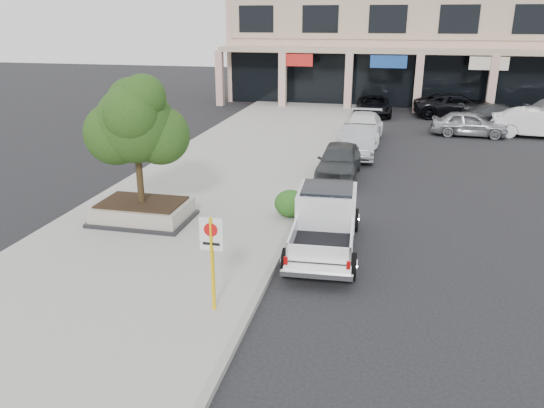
{
  "coord_description": "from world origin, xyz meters",
  "views": [
    {
      "loc": [
        1.39,
        -13.19,
        6.63
      ],
      "look_at": [
        -1.97,
        1.5,
        1.3
      ],
      "focal_mm": 35.0,
      "sensor_mm": 36.0,
      "label": 1
    }
  ],
  "objects": [
    {
      "name": "pickup_truck",
      "position": [
        -0.35,
        1.4,
        0.84
      ],
      "size": [
        2.29,
        5.47,
        1.69
      ],
      "primitive_type": null,
      "rotation": [
        0.0,
        0.0,
        0.06
      ],
      "color": "white",
      "rests_on": "ground"
    },
    {
      "name": "lot_car_d",
      "position": [
        5.71,
        25.54,
        0.82
      ],
      "size": [
        6.1,
        3.17,
        1.64
      ],
      "primitive_type": "imported",
      "rotation": [
        0.0,
        0.0,
        1.65
      ],
      "color": "black",
      "rests_on": "ground"
    },
    {
      "name": "curb_car_d",
      "position": [
        0.04,
        25.24,
        0.68
      ],
      "size": [
        2.67,
        5.08,
        1.36
      ],
      "primitive_type": "imported",
      "rotation": [
        0.0,
        0.0,
        0.08
      ],
      "color": "black",
      "rests_on": "ground"
    },
    {
      "name": "curb_car_a",
      "position": [
        -0.75,
        9.21,
        0.74
      ],
      "size": [
        1.75,
        4.35,
        1.48
      ],
      "primitive_type": "imported",
      "rotation": [
        0.0,
        0.0,
        0.0
      ],
      "color": "#2F3234",
      "rests_on": "ground"
    },
    {
      "name": "lot_car_a",
      "position": [
        5.78,
        19.4,
        0.73
      ],
      "size": [
        4.39,
        1.96,
        1.47
      ],
      "primitive_type": "imported",
      "rotation": [
        0.0,
        0.0,
        1.52
      ],
      "color": "gray",
      "rests_on": "ground"
    },
    {
      "name": "planter",
      "position": [
        -6.56,
        2.09,
        0.48
      ],
      "size": [
        3.2,
        2.2,
        0.68
      ],
      "color": "black",
      "rests_on": "sidewalk"
    },
    {
      "name": "curb",
      "position": [
        -1.55,
        6.0,
        0.07
      ],
      "size": [
        0.2,
        52.0,
        0.15
      ],
      "primitive_type": "cube",
      "color": "gray",
      "rests_on": "ground"
    },
    {
      "name": "lot_car_c",
      "position": [
        8.02,
        22.41,
        0.73
      ],
      "size": [
        5.22,
        2.57,
        1.46
      ],
      "primitive_type": "imported",
      "rotation": [
        0.0,
        0.0,
        1.68
      ],
      "color": "#282A2D",
      "rests_on": "ground"
    },
    {
      "name": "ground",
      "position": [
        0.0,
        0.0,
        0.0
      ],
      "size": [
        120.0,
        120.0,
        0.0
      ],
      "primitive_type": "plane",
      "color": "black",
      "rests_on": "ground"
    },
    {
      "name": "lot_car_b",
      "position": [
        9.6,
        19.95,
        0.82
      ],
      "size": [
        5.11,
        2.14,
        1.64
      ],
      "primitive_type": "imported",
      "rotation": [
        0.0,
        0.0,
        1.49
      ],
      "color": "white",
      "rests_on": "ground"
    },
    {
      "name": "strip_mall",
      "position": [
        8.0,
        33.93,
        4.75
      ],
      "size": [
        40.55,
        12.43,
        9.5
      ],
      "color": "tan",
      "rests_on": "ground"
    },
    {
      "name": "planter_tree",
      "position": [
        -6.42,
        2.24,
        3.41
      ],
      "size": [
        2.9,
        2.55,
        4.0
      ],
      "color": "black",
      "rests_on": "planter"
    },
    {
      "name": "curb_car_b",
      "position": [
        -0.19,
        13.21,
        0.75
      ],
      "size": [
        1.77,
        4.63,
        1.51
      ],
      "primitive_type": "imported",
      "rotation": [
        0.0,
        0.0,
        0.04
      ],
      "color": "#9A9CA2",
      "rests_on": "ground"
    },
    {
      "name": "no_parking_sign",
      "position": [
        -2.37,
        -2.85,
        1.63
      ],
      "size": [
        0.55,
        0.09,
        2.3
      ],
      "color": "yellow",
      "rests_on": "sidewalk"
    },
    {
      "name": "curb_car_c",
      "position": [
        -0.23,
        16.65,
        0.76
      ],
      "size": [
        2.29,
        5.3,
        1.52
      ],
      "primitive_type": "imported",
      "rotation": [
        0.0,
        0.0,
        -0.03
      ],
      "color": "white",
      "rests_on": "ground"
    },
    {
      "name": "hedge",
      "position": [
        -1.8,
        3.57,
        0.62
      ],
      "size": [
        1.1,
        0.99,
        0.93
      ],
      "primitive_type": "ellipsoid",
      "color": "#164F17",
      "rests_on": "sidewalk"
    },
    {
      "name": "sidewalk",
      "position": [
        -5.5,
        6.0,
        0.07
      ],
      "size": [
        8.0,
        52.0,
        0.15
      ],
      "primitive_type": "cube",
      "color": "gray",
      "rests_on": "ground"
    }
  ]
}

